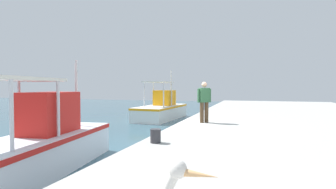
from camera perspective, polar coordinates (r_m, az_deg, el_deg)
The scene contains 5 objects.
quay_pier at distance 10.26m, azimuth 30.81°, elevation -8.85°, with size 36.00×10.00×0.80m, color #B2B2AD.
fishing_boat_second at distance 7.35m, azimuth -27.83°, elevation -10.41°, with size 5.79×2.42×3.11m.
fishing_boat_third at distance 17.73m, azimuth -1.49°, elevation -3.30°, with size 5.45×2.36×3.53m.
fisherman_standing at distance 10.29m, azimuth 8.15°, elevation -1.33°, with size 0.41×0.51×1.64m.
mooring_bollard_second at distance 6.60m, azimuth -2.82°, elevation -9.28°, with size 0.27×0.27×0.35m, color #333338.
Camera 1 is at (-9.85, -2.78, 2.23)m, focal length 27.07 mm.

